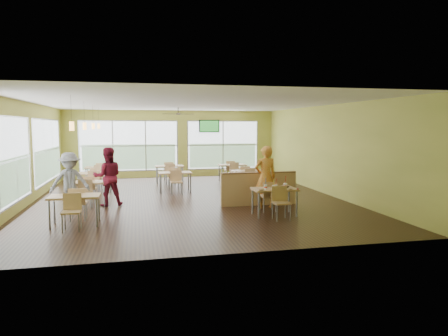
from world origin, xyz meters
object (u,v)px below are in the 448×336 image
Objects in this scene: main_table at (274,193)px; half_wall_divider at (259,189)px; food_basket at (286,186)px; man_plaid at (265,177)px.

half_wall_divider is at bearing 90.00° from main_table.
food_basket is (0.37, 0.13, 0.15)m from main_table.
man_plaid reaches higher than food_basket.
man_plaid reaches higher than main_table.
food_basket is (0.37, -1.32, 0.26)m from half_wall_divider.
main_table is 6.63× the size of food_basket.
half_wall_divider reaches higher than food_basket.
man_plaid is at bearing 110.08° from food_basket.
food_basket is at bearing 106.50° from man_plaid.
main_table is at bearing 83.00° from man_plaid.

